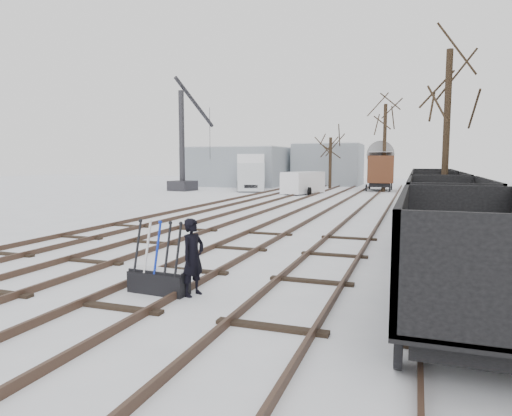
% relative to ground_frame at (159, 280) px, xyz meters
% --- Properties ---
extents(ground, '(120.00, 120.00, 0.00)m').
position_rel_ground_frame_xyz_m(ground, '(-0.19, 1.85, -0.28)').
color(ground, white).
rests_on(ground, ground).
extents(tracks, '(13.90, 52.00, 0.16)m').
position_rel_ground_frame_xyz_m(tracks, '(-0.19, 15.52, -0.21)').
color(tracks, black).
rests_on(tracks, ground).
extents(shed_left, '(10.00, 8.00, 4.10)m').
position_rel_ground_frame_xyz_m(shed_left, '(-13.19, 37.85, 1.76)').
color(shed_left, '#9099A2').
rests_on(shed_left, ground).
extents(shed_right, '(7.00, 6.00, 4.50)m').
position_rel_ground_frame_xyz_m(shed_right, '(-4.19, 41.85, 1.96)').
color(shed_right, '#9099A2').
rests_on(shed_right, ground).
extents(ground_frame, '(1.33, 0.51, 1.49)m').
position_rel_ground_frame_xyz_m(ground_frame, '(0.00, 0.00, 0.00)').
color(ground_frame, black).
rests_on(ground_frame, ground).
extents(worker, '(0.52, 0.65, 1.58)m').
position_rel_ground_frame_xyz_m(worker, '(0.75, 0.10, 0.51)').
color(worker, black).
rests_on(worker, ground).
extents(freight_wagon_a, '(2.17, 5.42, 2.21)m').
position_rel_ground_frame_xyz_m(freight_wagon_a, '(5.81, -0.20, 0.56)').
color(freight_wagon_a, black).
rests_on(freight_wagon_a, ground).
extents(freight_wagon_b, '(2.17, 5.42, 2.21)m').
position_rel_ground_frame_xyz_m(freight_wagon_b, '(5.81, 6.20, 0.56)').
color(freight_wagon_b, black).
rests_on(freight_wagon_b, ground).
extents(freight_wagon_c, '(2.17, 5.42, 2.21)m').
position_rel_ground_frame_xyz_m(freight_wagon_c, '(5.81, 12.60, 0.56)').
color(freight_wagon_c, black).
rests_on(freight_wagon_c, ground).
extents(freight_wagon_d, '(2.17, 5.42, 2.21)m').
position_rel_ground_frame_xyz_m(freight_wagon_d, '(5.81, 19.00, 0.56)').
color(freight_wagon_d, black).
rests_on(freight_wagon_d, ground).
extents(box_van_wagon, '(2.82, 4.71, 3.43)m').
position_rel_ground_frame_xyz_m(box_van_wagon, '(1.83, 34.13, 1.71)').
color(box_van_wagon, black).
rests_on(box_van_wagon, ground).
extents(lorry, '(3.94, 7.50, 3.25)m').
position_rel_ground_frame_xyz_m(lorry, '(-9.36, 31.05, 1.39)').
color(lorry, black).
rests_on(lorry, ground).
extents(panel_van, '(2.94, 4.38, 1.78)m').
position_rel_ground_frame_xyz_m(panel_van, '(-3.64, 27.77, 0.64)').
color(panel_van, white).
rests_on(panel_van, ground).
extents(crane, '(2.29, 5.89, 9.92)m').
position_rel_ground_frame_xyz_m(crane, '(-14.75, 28.39, 2.33)').
color(crane, '#2B2A2F').
rests_on(crane, ground).
extents(tree_near, '(0.30, 0.30, 7.72)m').
position_rel_ground_frame_xyz_m(tree_near, '(6.18, 14.88, 3.58)').
color(tree_near, black).
rests_on(tree_near, ground).
extents(tree_far_left, '(0.30, 0.30, 4.87)m').
position_rel_ground_frame_xyz_m(tree_far_left, '(-2.91, 35.77, 2.15)').
color(tree_far_left, black).
rests_on(tree_far_left, ground).
extents(tree_far_right, '(0.30, 0.30, 7.43)m').
position_rel_ground_frame_xyz_m(tree_far_right, '(2.28, 32.55, 3.43)').
color(tree_far_right, black).
rests_on(tree_far_right, ground).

